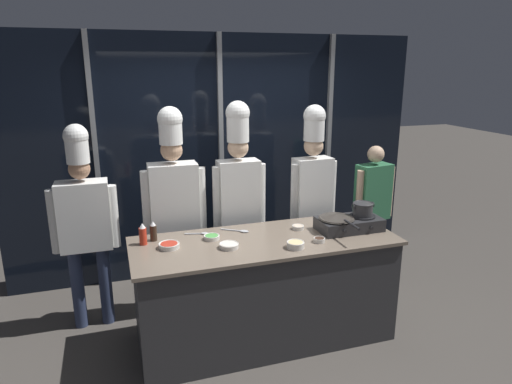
{
  "coord_description": "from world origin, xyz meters",
  "views": [
    {
      "loc": [
        -1.19,
        -3.41,
        2.37
      ],
      "look_at": [
        0.0,
        0.25,
        1.29
      ],
      "focal_mm": 32.0,
      "sensor_mm": 36.0,
      "label": 1
    }
  ],
  "objects": [
    {
      "name": "prep_bowl_scallions",
      "position": [
        -0.43,
        0.14,
        0.96
      ],
      "size": [
        0.14,
        0.14,
        0.04
      ],
      "color": "silver",
      "rests_on": "demo_counter"
    },
    {
      "name": "portable_stove",
      "position": [
        0.79,
        -0.02,
        1.0
      ],
      "size": [
        0.57,
        0.32,
        0.12
      ],
      "color": "#28282B",
      "rests_on": "demo_counter"
    },
    {
      "name": "prep_bowl_soy_glaze",
      "position": [
        0.41,
        -0.2,
        0.96
      ],
      "size": [
        0.1,
        0.1,
        0.04
      ],
      "color": "silver",
      "rests_on": "demo_counter"
    },
    {
      "name": "chef_line",
      "position": [
        -0.05,
        0.65,
        1.22
      ],
      "size": [
        0.52,
        0.22,
        2.05
      ],
      "rotation": [
        0.0,
        0.0,
        3.15
      ],
      "color": "#4C4C51",
      "rests_on": "ground_plane"
    },
    {
      "name": "chef_head",
      "position": [
        -1.45,
        0.7,
        1.08
      ],
      "size": [
        0.58,
        0.23,
        1.89
      ],
      "rotation": [
        0.0,
        0.0,
        3.13
      ],
      "color": "#2D3856",
      "rests_on": "ground_plane"
    },
    {
      "name": "window_wall_back",
      "position": [
        0.0,
        1.56,
        1.35
      ],
      "size": [
        4.69,
        0.09,
        2.7
      ],
      "color": "black",
      "rests_on": "ground_plane"
    },
    {
      "name": "frying_pan",
      "position": [
        0.66,
        -0.02,
        1.08
      ],
      "size": [
        0.32,
        0.55,
        0.05
      ],
      "color": "#38332D",
      "rests_on": "portable_stove"
    },
    {
      "name": "prep_bowl_chili_flakes",
      "position": [
        -0.8,
        0.06,
        0.96
      ],
      "size": [
        0.17,
        0.17,
        0.04
      ],
      "color": "silver",
      "rests_on": "demo_counter"
    },
    {
      "name": "prep_bowl_ginger",
      "position": [
        0.17,
        -0.25,
        0.97
      ],
      "size": [
        0.14,
        0.14,
        0.05
      ],
      "color": "silver",
      "rests_on": "demo_counter"
    },
    {
      "name": "squeeze_bottle_chili",
      "position": [
        -0.99,
        0.2,
        1.03
      ],
      "size": [
        0.06,
        0.06,
        0.18
      ],
      "color": "red",
      "rests_on": "demo_counter"
    },
    {
      "name": "serving_spoon_slotted",
      "position": [
        -0.5,
        0.29,
        0.95
      ],
      "size": [
        0.21,
        0.08,
        0.02
      ],
      "color": "#B2B5BA",
      "rests_on": "demo_counter"
    },
    {
      "name": "squeeze_bottle_soy",
      "position": [
        -0.9,
        0.26,
        1.02
      ],
      "size": [
        0.06,
        0.06,
        0.17
      ],
      "color": "#332319",
      "rests_on": "demo_counter"
    },
    {
      "name": "prep_bowl_onion",
      "position": [
        -0.34,
        -0.08,
        0.96
      ],
      "size": [
        0.16,
        0.16,
        0.04
      ],
      "color": "silver",
      "rests_on": "demo_counter"
    },
    {
      "name": "demo_counter",
      "position": [
        0.0,
        0.0,
        0.47
      ],
      "size": [
        2.25,
        0.84,
        0.94
      ],
      "color": "#2D2D30",
      "rests_on": "ground_plane"
    },
    {
      "name": "chef_sous",
      "position": [
        -0.66,
        0.67,
        1.17
      ],
      "size": [
        0.59,
        0.24,
        2.02
      ],
      "rotation": [
        0.0,
        0.0,
        3.12
      ],
      "color": "#4C4C51",
      "rests_on": "ground_plane"
    },
    {
      "name": "chef_pastry",
      "position": [
        0.73,
        0.65,
        1.19
      ],
      "size": [
        0.5,
        0.23,
        2.0
      ],
      "rotation": [
        0.0,
        0.0,
        3.21
      ],
      "color": "#232326",
      "rests_on": "ground_plane"
    },
    {
      "name": "serving_spoon_solid",
      "position": [
        -0.15,
        0.24,
        0.95
      ],
      "size": [
        0.23,
        0.17,
        0.02
      ],
      "color": "#B2B5BA",
      "rests_on": "demo_counter"
    },
    {
      "name": "person_guest",
      "position": [
        1.47,
        0.68,
        0.94
      ],
      "size": [
        0.49,
        0.25,
        1.55
      ],
      "rotation": [
        0.0,
        0.0,
        3.3
      ],
      "color": "#4C4C51",
      "rests_on": "ground_plane"
    },
    {
      "name": "prep_bowl_chicken",
      "position": [
        0.36,
        0.14,
        0.96
      ],
      "size": [
        0.11,
        0.11,
        0.04
      ],
      "color": "silver",
      "rests_on": "demo_counter"
    },
    {
      "name": "ground_plane",
      "position": [
        0.0,
        0.0,
        0.0
      ],
      "size": [
        24.0,
        24.0,
        0.0
      ],
      "primitive_type": "plane",
      "color": "#47423D"
    },
    {
      "name": "stock_pot",
      "position": [
        0.92,
        -0.01,
        1.12
      ],
      "size": [
        0.21,
        0.18,
        0.12
      ],
      "color": "#333335",
      "rests_on": "portable_stove"
    }
  ]
}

